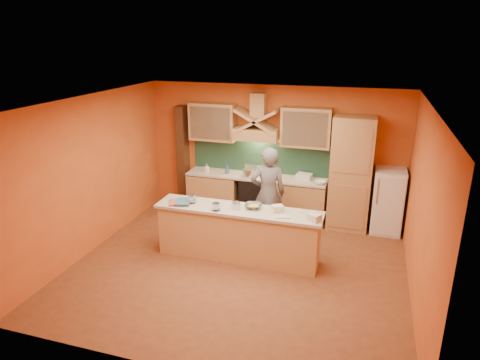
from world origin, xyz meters
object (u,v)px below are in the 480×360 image
(person, at_px, (268,194))
(stove, at_px, (256,196))
(fridge, at_px, (388,201))
(kitchen_scale, at_px, (236,206))
(mixing_bowl, at_px, (253,206))

(person, bearing_deg, stove, -83.08)
(fridge, bearing_deg, stove, 180.00)
(kitchen_scale, bearing_deg, fridge, 40.53)
(fridge, relative_size, kitchen_scale, 10.64)
(person, height_order, mixing_bowl, person)
(person, distance_m, kitchen_scale, 1.00)
(kitchen_scale, bearing_deg, stove, 98.36)
(person, height_order, kitchen_scale, person)
(fridge, height_order, person, person)
(fridge, height_order, kitchen_scale, fridge)
(fridge, bearing_deg, kitchen_scale, -142.82)
(person, bearing_deg, fridge, -176.28)
(stove, bearing_deg, mixing_bowl, -76.19)
(stove, bearing_deg, fridge, 0.00)
(person, bearing_deg, mixing_bowl, 65.69)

